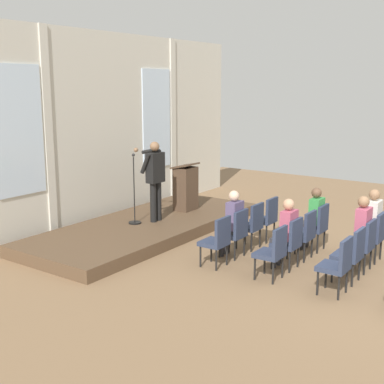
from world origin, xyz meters
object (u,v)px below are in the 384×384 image
at_px(chair_r0_c2, 252,223).
at_px(audience_r2_c3, 371,221).
at_px(chair_r1_c3, 317,224).
at_px(audience_r1_c3, 314,215).
at_px(speaker, 155,175).
at_px(audience_r2_c2, 360,230).
at_px(chair_r2_c0, 338,263).
at_px(chair_r2_c2, 364,242).
at_px(chair_r0_c1, 236,230).
at_px(audience_r1_c1, 286,230).
at_px(audience_r0_c1, 232,220).
at_px(chair_r0_c3, 267,216).
at_px(lectern, 186,188).
at_px(chair_r1_c0, 273,250).
at_px(chair_r2_c3, 374,234).
at_px(chair_r1_c1, 290,240).
at_px(chair_r2_c1, 352,252).
at_px(chair_r0_c0, 217,239).
at_px(chair_r1_c2, 304,232).
at_px(mic_stand, 135,209).

distance_m(chair_r0_c2, audience_r2_c3, 2.25).
bearing_deg(chair_r1_c3, audience_r1_c3, 90.00).
bearing_deg(speaker, audience_r2_c2, -87.90).
relative_size(chair_r2_c0, chair_r2_c2, 1.00).
relative_size(chair_r0_c1, audience_r1_c1, 0.73).
xyz_separation_m(chair_r0_c2, chair_r2_c2, (0.00, -2.22, 0.00)).
xyz_separation_m(audience_r0_c1, chair_r0_c3, (1.30, -0.08, -0.19)).
xyz_separation_m(lectern, chair_r0_c3, (-0.43, -2.42, -0.27)).
height_order(chair_r1_c0, chair_r2_c0, same).
distance_m(chair_r2_c0, chair_r2_c3, 1.95).
distance_m(audience_r0_c1, chair_r1_c0, 1.37).
xyz_separation_m(chair_r0_c2, audience_r2_c3, (0.65, -2.15, 0.22)).
height_order(chair_r0_c3, chair_r2_c2, same).
height_order(speaker, chair_r1_c1, speaker).
bearing_deg(chair_r2_c1, chair_r2_c2, 0.00).
xyz_separation_m(audience_r0_c1, chair_r1_c0, (-0.65, -1.19, -0.19)).
bearing_deg(chair_r2_c0, chair_r0_c1, 73.75).
distance_m(audience_r1_c1, chair_r1_c3, 1.31).
bearing_deg(audience_r1_c1, audience_r1_c3, 0.04).
distance_m(chair_r1_c3, chair_r2_c2, 1.29).
relative_size(chair_r1_c1, audience_r1_c1, 0.73).
bearing_deg(chair_r0_c0, audience_r1_c3, -27.86).
xyz_separation_m(chair_r2_c1, audience_r2_c3, (1.30, 0.08, 0.22)).
height_order(chair_r0_c3, chair_r1_c2, same).
distance_m(chair_r0_c3, chair_r2_c0, 2.96).
height_order(chair_r1_c1, audience_r1_c3, audience_r1_c3).
bearing_deg(chair_r0_c1, mic_stand, 88.66).
distance_m(chair_r1_c3, chair_r2_c3, 1.11).
bearing_deg(audience_r2_c3, audience_r0_c1, 120.20).
bearing_deg(chair_r2_c1, chair_r2_c3, 0.00).
bearing_deg(audience_r0_c1, mic_stand, 88.61).
relative_size(audience_r0_c1, audience_r2_c2, 0.96).
xyz_separation_m(speaker, audience_r1_c1, (-0.48, -3.39, -0.57)).
relative_size(speaker, audience_r1_c1, 1.38).
distance_m(mic_stand, chair_r2_c3, 4.98).
xyz_separation_m(speaker, audience_r0_c1, (-0.48, -2.28, -0.57)).
bearing_deg(chair_r2_c2, chair_r0_c1, 106.25).
relative_size(mic_stand, chair_r1_c2, 1.65).
height_order(speaker, audience_r1_c3, speaker).
bearing_deg(chair_r0_c3, chair_r2_c0, -131.17).
bearing_deg(chair_r0_c3, chair_r1_c1, -139.38).
distance_m(chair_r0_c1, chair_r1_c3, 1.71).
bearing_deg(speaker, chair_r0_c3, -70.96).
height_order(chair_r0_c0, audience_r2_c3, audience_r2_c3).
xyz_separation_m(audience_r1_c3, chair_r2_c0, (-1.95, -1.20, -0.18)).
bearing_deg(chair_r0_c0, audience_r2_c3, -47.80).
bearing_deg(speaker, chair_r0_c2, -85.99).
bearing_deg(audience_r0_c1, chair_r2_c1, -90.00).
bearing_deg(chair_r1_c1, audience_r1_c1, 90.00).
bearing_deg(audience_r2_c3, chair_r1_c2, 122.11).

